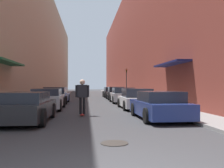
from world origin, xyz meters
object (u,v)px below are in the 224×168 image
object	(u,v)px
parked_car_left_2	(56,96)
parked_car_right_3	(116,94)
parked_car_right_4	(111,92)
manhole_cover	(114,143)
parked_car_left_1	(48,99)
parked_car_left_0	(27,107)
traffic_light	(126,79)
parked_car_right_1	(136,99)
parked_car_right_2	(123,95)
parked_car_right_0	(159,106)
skateboarder	(82,93)

from	to	relation	value
parked_car_left_2	parked_car_right_3	size ratio (longest dim) A/B	1.20
parked_car_left_2	parked_car_right_4	world-z (taller)	parked_car_left_2
manhole_cover	parked_car_left_1	bearing A→B (deg)	108.22
parked_car_left_0	parked_car_left_1	world-z (taller)	parked_car_left_1
parked_car_right_3	traffic_light	bearing A→B (deg)	70.60
parked_car_left_1	traffic_light	xyz separation A→B (m)	(7.62, 16.63, 1.68)
parked_car_right_1	parked_car_right_4	bearing A→B (deg)	90.09
parked_car_left_0	parked_car_right_2	size ratio (longest dim) A/B	1.03
parked_car_left_2	parked_car_right_3	distance (m)	7.52
parked_car_right_4	manhole_cover	bearing A→B (deg)	-95.45
manhole_cover	traffic_light	xyz separation A→B (m)	(4.54, 25.97, 2.31)
parked_car_right_4	manhole_cover	world-z (taller)	parked_car_right_4
parked_car_left_1	parked_car_right_2	xyz separation A→B (m)	(5.51, 5.60, 0.00)
parked_car_left_0	parked_car_left_2	world-z (taller)	parked_car_left_2
parked_car_right_2	parked_car_left_2	bearing A→B (deg)	179.94
parked_car_left_2	parked_car_left_0	bearing A→B (deg)	-89.40
parked_car_right_2	traffic_light	world-z (taller)	traffic_light
parked_car_right_1	traffic_light	bearing A→B (deg)	82.83
parked_car_left_0	traffic_light	world-z (taller)	traffic_light
parked_car_right_2	parked_car_right_0	bearing A→B (deg)	-89.85
parked_car_right_1	parked_car_right_3	xyz separation A→B (m)	(-0.03, 10.64, 0.03)
skateboarder	manhole_cover	bearing A→B (deg)	-81.45
parked_car_right_4	skateboarder	world-z (taller)	skateboarder
parked_car_right_0	parked_car_right_1	xyz separation A→B (m)	(-0.01, 4.95, 0.02)
parked_car_right_1	parked_car_right_4	world-z (taller)	parked_car_right_4
parked_car_left_2	skateboarder	xyz separation A→B (m)	(2.30, -8.94, 0.45)
parked_car_right_2	parked_car_right_3	size ratio (longest dim) A/B	1.05
parked_car_left_2	traffic_light	size ratio (longest dim) A/B	1.33
parked_car_right_1	parked_car_left_1	bearing A→B (deg)	179.45
parked_car_left_0	parked_car_right_1	bearing A→B (deg)	43.66
parked_car_left_0	parked_car_right_2	world-z (taller)	parked_car_right_2
parked_car_right_0	parked_car_right_2	xyz separation A→B (m)	(-0.03, 10.60, 0.05)
parked_car_right_4	parked_car_right_1	bearing A→B (deg)	-89.91
parked_car_right_0	manhole_cover	bearing A→B (deg)	-119.53
parked_car_left_1	parked_car_right_3	bearing A→B (deg)	62.60
parked_car_left_1	parked_car_right_4	xyz separation A→B (m)	(5.49, 16.04, -0.01)
parked_car_right_0	skateboarder	bearing A→B (deg)	153.68
parked_car_left_2	parked_car_right_1	distance (m)	7.99
parked_car_right_3	parked_car_right_4	world-z (taller)	parked_car_right_3
parked_car_left_1	skateboarder	bearing A→B (deg)	-56.94
parked_car_right_0	parked_car_right_1	bearing A→B (deg)	90.17
parked_car_left_2	skateboarder	distance (m)	9.24
parked_car_right_0	parked_car_right_4	world-z (taller)	parked_car_right_4
parked_car_left_0	skateboarder	size ratio (longest dim) A/B	2.41
parked_car_right_2	skateboarder	size ratio (longest dim) A/B	2.34
parked_car_right_2	skateboarder	bearing A→B (deg)	-110.46
parked_car_left_2	parked_car_right_0	distance (m)	12.02
parked_car_left_0	parked_car_right_3	distance (m)	16.85
parked_car_left_0	parked_car_right_2	distance (m)	12.25
parked_car_right_2	parked_car_right_4	distance (m)	10.44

